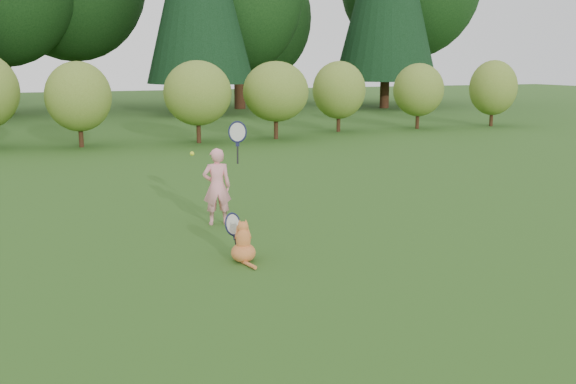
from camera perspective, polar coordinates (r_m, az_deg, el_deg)
name	(u,v)px	position (r m, az deg, el deg)	size (l,w,h in m)	color
ground	(296,255)	(8.63, 0.74, -5.65)	(100.00, 100.00, 0.00)	#274D15
shrub_row	(138,98)	(20.89, -13.18, 8.11)	(28.00, 3.00, 2.80)	olive
child	(218,185)	(10.16, -6.28, 0.65)	(0.71, 0.45, 1.83)	pink
cat	(243,240)	(8.35, -4.05, -4.26)	(0.49, 0.78, 0.75)	#B76623
tennis_ball	(192,154)	(9.35, -8.53, 3.40)	(0.06, 0.06, 0.06)	#D0D018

